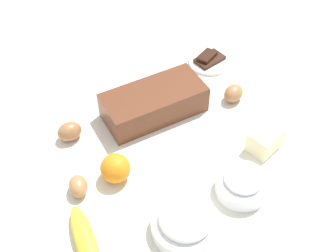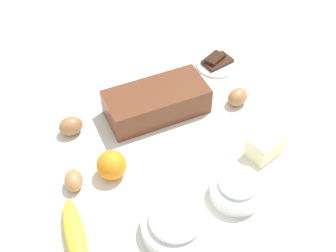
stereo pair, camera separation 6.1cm
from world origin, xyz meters
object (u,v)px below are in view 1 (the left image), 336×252
Objects in this scene: loaf_pan at (153,102)px; egg_near_butter at (70,131)px; egg_beside_bowl at (234,93)px; egg_loose at (78,186)px; butter_block at (266,139)px; orange_fruit at (115,168)px; banana at (86,241)px; chocolate_plate at (209,61)px; flour_bowl at (185,222)px; sugar_bowl at (242,183)px.

loaf_pan reaches higher than egg_near_butter.
egg_beside_bowl reaches higher than egg_loose.
butter_block is at bearing 86.20° from egg_beside_bowl.
loaf_pan reaches higher than egg_beside_bowl.
orange_fruit is at bearing -177.87° from egg_loose.
banana is 3.10× the size of egg_loose.
loaf_pan is 0.32m from butter_block.
chocolate_plate is at bearing -156.38° from loaf_pan.
orange_fruit reaches higher than flour_bowl.
banana is at bearing 50.95° from orange_fruit.
egg_near_butter reaches higher than banana.
orange_fruit is (0.17, 0.17, -0.00)m from loaf_pan.
banana is 2.93× the size of egg_near_butter.
butter_block is (-0.13, -0.10, 0.00)m from sugar_bowl.
orange_fruit reaches higher than sugar_bowl.
loaf_pan is 4.48× the size of egg_near_butter.
flour_bowl is 0.22m from orange_fruit.
orange_fruit is 0.39m from butter_block.
orange_fruit is 1.14× the size of egg_near_butter.
egg_beside_bowl is 0.50× the size of chocolate_plate.
sugar_bowl reaches higher than chocolate_plate.
banana is 0.33m from egg_near_butter.
butter_block is 1.39× the size of egg_near_butter.
egg_beside_bowl is at bearing 164.78° from loaf_pan.
butter_block is at bearing -170.22° from banana.
flour_bowl reaches higher than banana.
egg_loose is at bearing -6.70° from butter_block.
orange_fruit is at bearing 17.98° from egg_beside_bowl.
butter_block is at bearing -154.90° from flour_bowl.
flour_bowl reaches higher than egg_near_butter.
banana is 0.19m from orange_fruit.
banana reaches higher than chocolate_plate.
sugar_bowl is 0.31m from orange_fruit.
egg_loose is (0.26, 0.18, -0.02)m from loaf_pan.
flour_bowl is at bearing 73.60° from loaf_pan.
chocolate_plate is at bearing -164.53° from egg_near_butter.
loaf_pan is 1.89× the size of flour_bowl.
chocolate_plate is (-0.32, -0.51, -0.02)m from flour_bowl.
egg_beside_bowl is at bearing -133.06° from flour_bowl.
loaf_pan is 0.24m from orange_fruit.
egg_beside_bowl is (-0.47, 0.04, -0.00)m from egg_near_butter.
chocolate_plate is (-0.25, -0.14, -0.03)m from loaf_pan.
butter_block is (-0.22, 0.23, -0.01)m from loaf_pan.
loaf_pan reaches higher than chocolate_plate.
loaf_pan is 0.28m from chocolate_plate.
orange_fruit is 0.82× the size of butter_block.
egg_near_butter is 1.06× the size of egg_loose.
egg_loose is at bearing -45.71° from flour_bowl.
egg_loose is (0.03, 0.18, -0.00)m from egg_near_butter.
orange_fruit is 0.57× the size of chocolate_plate.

